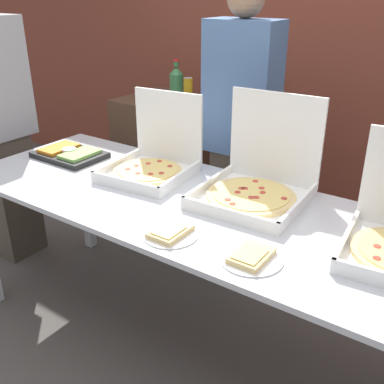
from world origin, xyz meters
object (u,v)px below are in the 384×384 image
at_px(soda_bottle, 177,84).
at_px(soda_can_silver, 209,88).
at_px(paper_plate_front_center, 251,257).
at_px(veggie_tray, 70,154).
at_px(pizza_box_far_right, 257,181).
at_px(person_guest_cap, 240,138).
at_px(paper_plate_front_right, 170,233).
at_px(person_guest_plaid, 0,125).
at_px(pizza_box_far_left, 153,161).
at_px(soda_can_colored, 188,86).

xyz_separation_m(soda_bottle, soda_can_silver, (0.08, 0.29, -0.06)).
height_order(paper_plate_front_center, veggie_tray, veggie_tray).
height_order(pizza_box_far_right, veggie_tray, pizza_box_far_right).
bearing_deg(person_guest_cap, paper_plate_front_right, 103.71).
height_order(soda_bottle, person_guest_plaid, person_guest_plaid).
bearing_deg(person_guest_plaid, veggie_tray, 92.95).
bearing_deg(soda_can_silver, veggie_tray, -100.77).
height_order(pizza_box_far_left, paper_plate_front_right, pizza_box_far_left).
xyz_separation_m(paper_plate_front_center, veggie_tray, (-1.36, 0.35, 0.01)).
relative_size(soda_can_colored, person_guest_cap, 0.07).
bearing_deg(veggie_tray, soda_can_colored, 87.20).
bearing_deg(paper_plate_front_right, soda_bottle, 125.41).
relative_size(pizza_box_far_right, person_guest_plaid, 0.28).
xyz_separation_m(soda_can_silver, person_guest_cap, (0.56, -0.54, -0.13)).
distance_m(pizza_box_far_left, paper_plate_front_right, 0.66).
bearing_deg(pizza_box_far_right, paper_plate_front_center, -67.03).
distance_m(pizza_box_far_right, person_guest_plaid, 1.74).
relative_size(pizza_box_far_left, veggie_tray, 1.19).
xyz_separation_m(veggie_tray, soda_can_silver, (0.22, 1.14, 0.21)).
height_order(pizza_box_far_right, paper_plate_front_right, pizza_box_far_right).
distance_m(paper_plate_front_right, person_guest_plaid, 1.65).
bearing_deg(soda_can_silver, pizza_box_far_right, -47.81).
bearing_deg(person_guest_plaid, soda_can_silver, 145.22).
xyz_separation_m(veggie_tray, soda_can_colored, (0.05, 1.11, 0.21)).
height_order(veggie_tray, soda_bottle, soda_bottle).
height_order(soda_can_colored, person_guest_plaid, person_guest_plaid).
bearing_deg(soda_can_colored, paper_plate_front_right, -57.16).
xyz_separation_m(pizza_box_far_right, pizza_box_far_left, (-0.58, -0.05, -0.01)).
bearing_deg(paper_plate_front_right, veggie_tray, 159.45).
distance_m(paper_plate_front_right, veggie_tray, 1.09).
xyz_separation_m(paper_plate_front_center, soda_bottle, (-1.22, 1.21, 0.28)).
bearing_deg(soda_bottle, soda_can_colored, 108.32).
distance_m(paper_plate_front_right, soda_can_silver, 1.73).
xyz_separation_m(pizza_box_far_left, paper_plate_front_center, (0.81, -0.44, -0.06)).
bearing_deg(veggie_tray, soda_bottle, 80.72).
xyz_separation_m(paper_plate_front_right, soda_bottle, (-0.88, 1.23, 0.28)).
bearing_deg(paper_plate_front_center, soda_bottle, 135.39).
distance_m(pizza_box_far_left, soda_can_colored, 1.15).
distance_m(paper_plate_front_center, paper_plate_front_right, 0.35).
distance_m(soda_bottle, person_guest_cap, 0.71).
height_order(soda_bottle, soda_can_silver, soda_bottle).
relative_size(soda_can_silver, person_guest_plaid, 0.07).
xyz_separation_m(pizza_box_far_left, soda_can_silver, (-0.34, 1.06, 0.16)).
xyz_separation_m(paper_plate_front_center, soda_can_silver, (-1.15, 1.49, 0.22)).
xyz_separation_m(soda_can_colored, person_guest_plaid, (-0.65, -1.14, -0.13)).
height_order(soda_bottle, person_guest_cap, person_guest_cap).
height_order(pizza_box_far_right, soda_can_colored, pizza_box_far_right).
distance_m(paper_plate_front_center, person_guest_plaid, 1.99).
distance_m(paper_plate_front_right, soda_can_colored, 1.79).
relative_size(paper_plate_front_center, veggie_tray, 0.60).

